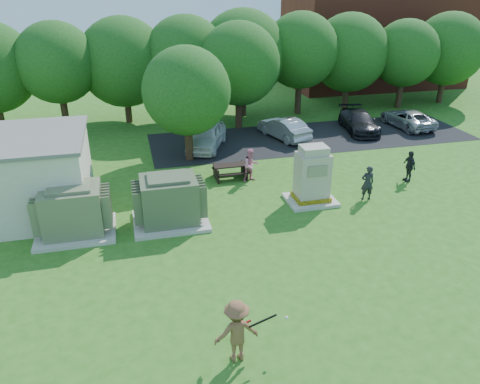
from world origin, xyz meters
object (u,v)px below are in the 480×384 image
object	(u,v)px
batter	(237,331)
car_silver_a	(284,128)
generator_cabinet	(312,178)
car_white	(207,136)
car_dark	(359,121)
transformer_right	(169,201)
person_walking_right	(409,166)
person_by_generator	(367,183)
picnic_table	(230,170)
transformer_left	(73,212)
car_silver_b	(407,118)
person_at_picnic	(251,165)

from	to	relation	value
batter	car_silver_a	size ratio (longest dim) A/B	0.46
generator_cabinet	car_white	distance (m)	8.80
batter	car_dark	xyz separation A→B (m)	(12.28, 17.39, -0.27)
transformer_right	person_walking_right	size ratio (longest dim) A/B	1.94
car_white	person_by_generator	bearing A→B (deg)	-31.89
person_walking_right	car_white	xyz separation A→B (m)	(-8.75, 7.12, -0.05)
generator_cabinet	car_silver_a	bearing A→B (deg)	79.02
transformer_right	car_silver_a	distance (m)	12.24
generator_cabinet	person_walking_right	distance (m)	5.62
generator_cabinet	transformer_right	bearing A→B (deg)	-175.73
picnic_table	person_walking_right	distance (m)	8.74
person_walking_right	car_dark	size ratio (longest dim) A/B	0.35
transformer_left	person_walking_right	size ratio (longest dim) A/B	1.94
car_silver_a	car_silver_b	distance (m)	8.70
batter	car_dark	size ratio (longest dim) A/B	0.41
generator_cabinet	car_dark	world-z (taller)	generator_cabinet
transformer_left	person_at_picnic	size ratio (longest dim) A/B	1.83
transformer_left	person_at_picnic	bearing A→B (deg)	22.75
transformer_right	car_silver_a	world-z (taller)	transformer_right
batter	person_walking_right	xyz separation A→B (m)	(10.92, 9.43, -0.14)
car_white	person_walking_right	bearing A→B (deg)	-15.06
transformer_left	picnic_table	size ratio (longest dim) A/B	1.79
car_white	transformer_left	bearing A→B (deg)	-103.90
generator_cabinet	batter	xyz separation A→B (m)	(-5.41, -8.38, -0.23)
car_silver_b	car_dark	bearing A→B (deg)	-3.82
generator_cabinet	person_by_generator	size ratio (longest dim) A/B	1.63
batter	person_by_generator	world-z (taller)	batter
transformer_left	car_silver_a	xyz separation A→B (m)	(11.70, 9.25, -0.32)
transformer_left	picnic_table	world-z (taller)	transformer_left
person_by_generator	transformer_right	bearing A→B (deg)	8.87
batter	car_silver_b	distance (m)	23.53
car_white	picnic_table	bearing A→B (deg)	-61.65
person_at_picnic	car_silver_a	bearing A→B (deg)	42.17
transformer_left	batter	xyz separation A→B (m)	(4.58, -7.91, -0.06)
car_silver_a	car_dark	distance (m)	5.17
batter	car_dark	bearing A→B (deg)	-127.76
transformer_left	person_by_generator	size ratio (longest dim) A/B	1.87
transformer_left	transformer_right	bearing A→B (deg)	0.00
car_silver_a	picnic_table	bearing A→B (deg)	31.61
transformer_right	generator_cabinet	bearing A→B (deg)	4.27
transformer_right	generator_cabinet	size ratio (longest dim) A/B	1.15
transformer_right	car_white	bearing A→B (deg)	70.55
generator_cabinet	person_by_generator	xyz separation A→B (m)	(2.52, -0.36, -0.34)
person_by_generator	person_walking_right	xyz separation A→B (m)	(2.99, 1.42, -0.03)
car_silver_b	car_white	bearing A→B (deg)	-0.86
car_white	car_silver_a	size ratio (longest dim) A/B	1.07
transformer_right	picnic_table	size ratio (longest dim) A/B	1.79
person_at_picnic	car_white	xyz separation A→B (m)	(-1.25, 5.29, -0.10)
person_walking_right	car_dark	world-z (taller)	person_walking_right
person_at_picnic	car_silver_a	distance (m)	6.97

